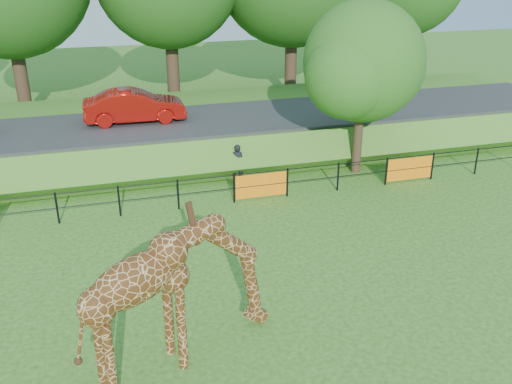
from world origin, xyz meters
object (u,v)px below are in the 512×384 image
giraffe (179,294)px  tree_east (365,66)px  visitor (237,162)px  car_red (135,106)px

giraffe → tree_east: 13.13m
visitor → tree_east: bearing=-161.3°
giraffe → visitor: giraffe is taller
car_red → tree_east: bearing=-118.1°
car_red → visitor: bearing=-139.7°
tree_east → visitor: bearing=174.6°
tree_east → car_red: bearing=150.4°
giraffe → car_red: 14.20m
visitor → tree_east: (4.93, -0.46, 3.56)m
car_red → tree_east: (8.39, -4.76, 2.15)m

